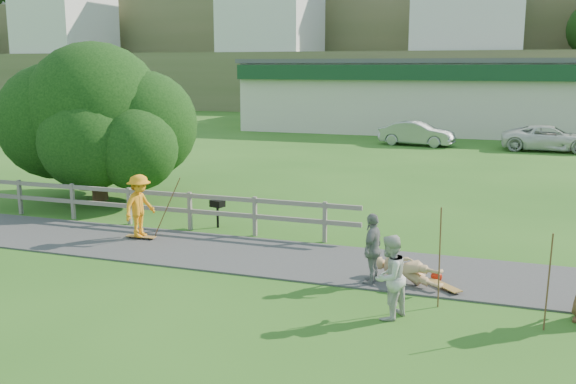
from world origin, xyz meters
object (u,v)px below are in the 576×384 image
spectator_b (372,249)px  car_silver (417,133)px  tree (97,135)px  bbq (218,214)px  skater_rider (140,209)px  spectator_a (389,277)px  car_white (550,138)px  skater_fallen (406,271)px

spectator_b → car_silver: bearing=-168.9°
tree → bbq: 6.33m
tree → bbq: size_ratio=9.39×
skater_rider → spectator_b: bearing=-94.0°
spectator_a → car_silver: 27.02m
spectator_b → car_white: 25.34m
car_white → skater_fallen: bearing=172.1°
skater_fallen → bbq: bbq is taller
spectator_a → tree: 13.80m
skater_rider → spectator_a: 8.00m
spectator_b → tree: bearing=-112.3°
spectator_a → bbq: size_ratio=1.96×
bbq → spectator_b: bearing=-18.4°
skater_rider → bbq: 2.40m
car_silver → tree: size_ratio=0.57×
car_silver → spectator_b: bearing=-165.8°
spectator_b → bbq: 6.26m
spectator_b → tree: size_ratio=0.21×
spectator_a → tree: bearing=-99.5°
car_white → bbq: 23.68m
car_silver → tree: 21.15m
car_white → tree: (-15.50, -19.27, 1.57)m
skater_rider → skater_fallen: 7.45m
skater_fallen → tree: bearing=91.3°
skater_fallen → spectator_b: spectator_b is taller
tree → spectator_a: bearing=-32.6°
spectator_a → car_silver: (-3.32, 26.81, -0.08)m
tree → car_silver: bearing=67.0°
skater_fallen → spectator_b: size_ratio=1.08×
skater_rider → spectator_a: bearing=-105.3°
car_silver → car_white: bearing=-82.9°
car_silver → car_white: 7.27m
skater_rider → tree: tree is taller
skater_rider → car_silver: (4.00, 23.58, -0.13)m
skater_fallen → spectator_b: (-0.70, -0.24, 0.47)m
spectator_a → car_white: spectator_a is taller
skater_rider → car_silver: size_ratio=0.39×
spectator_a → tree: size_ratio=0.21×
spectator_a → car_white: (3.95, 26.67, -0.09)m
spectator_a → spectator_b: bearing=-135.6°
car_silver → bbq: (-2.62, -21.66, -0.31)m
tree → spectator_b: bearing=-27.4°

